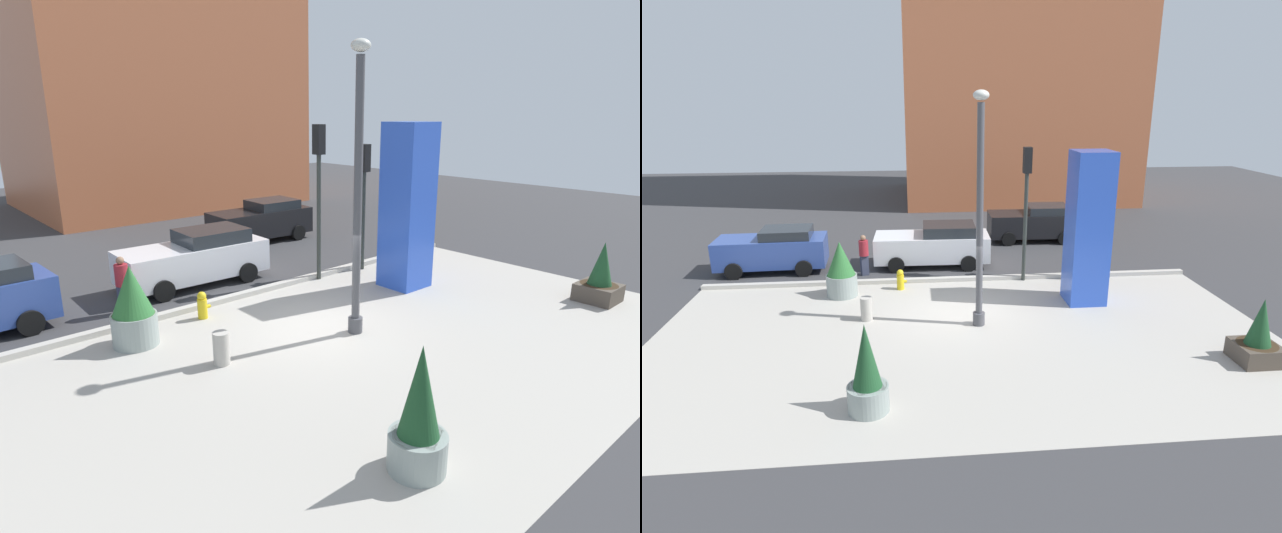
# 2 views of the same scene
# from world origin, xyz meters

# --- Properties ---
(ground_plane) EXTENTS (60.00, 60.00, 0.00)m
(ground_plane) POSITION_xyz_m (0.00, 4.00, 0.00)
(ground_plane) COLOR #38383A
(plaza_pavement) EXTENTS (18.00, 10.00, 0.02)m
(plaza_pavement) POSITION_xyz_m (0.00, -2.00, 0.00)
(plaza_pavement) COLOR #ADA89E
(plaza_pavement) RESTS_ON ground_plane
(curb_strip) EXTENTS (18.00, 0.24, 0.16)m
(curb_strip) POSITION_xyz_m (0.00, 3.12, 0.08)
(curb_strip) COLOR #B7B2A8
(curb_strip) RESTS_ON ground_plane
(lamp_post) EXTENTS (0.44, 0.44, 6.80)m
(lamp_post) POSITION_xyz_m (0.50, -0.90, 3.32)
(lamp_post) COLOR #4C4C51
(lamp_post) RESTS_ON ground_plane
(art_pillar_blue) EXTENTS (1.24, 1.24, 5.01)m
(art_pillar_blue) POSITION_xyz_m (4.26, 0.70, 2.51)
(art_pillar_blue) COLOR blue
(art_pillar_blue) RESTS_ON ground_plane
(potted_plant_curbside) EXTENTS (1.06, 1.06, 1.95)m
(potted_plant_curbside) POSITION_xyz_m (-3.90, 2.00, 0.92)
(potted_plant_curbside) COLOR gray
(potted_plant_curbside) RESTS_ON ground_plane
(potted_plant_near_right) EXTENTS (0.92, 0.92, 2.09)m
(potted_plant_near_right) POSITION_xyz_m (-2.52, -5.24, 0.87)
(potted_plant_near_right) COLOR gray
(potted_plant_near_right) RESTS_ON ground_plane
(potted_plant_mid_plaza) EXTENTS (1.08, 1.08, 1.76)m
(potted_plant_mid_plaza) POSITION_xyz_m (7.38, -3.94, 0.67)
(potted_plant_mid_plaza) COLOR #4C4238
(potted_plant_mid_plaza) RESTS_ON ground_plane
(fire_hydrant) EXTENTS (0.36, 0.26, 0.75)m
(fire_hydrant) POSITION_xyz_m (-1.90, 2.42, 0.37)
(fire_hydrant) COLOR gold
(fire_hydrant) RESTS_ON ground_plane
(concrete_bollard) EXTENTS (0.36, 0.36, 0.75)m
(concrete_bollard) POSITION_xyz_m (-2.91, -0.22, 0.38)
(concrete_bollard) COLOR #B2ADA3
(concrete_bollard) RESTS_ON ground_plane
(traffic_light_far_side) EXTENTS (0.28, 0.42, 4.27)m
(traffic_light_far_side) POSITION_xyz_m (4.56, 2.83, 2.91)
(traffic_light_far_side) COLOR #333833
(traffic_light_far_side) RESTS_ON ground_plane
(traffic_light_corner) EXTENTS (0.28, 0.42, 4.93)m
(traffic_light_corner) POSITION_xyz_m (2.68, 2.97, 3.30)
(traffic_light_corner) COLOR #333833
(traffic_light_corner) RESTS_ON ground_plane
(car_passing_lane) EXTENTS (4.22, 2.10, 1.72)m
(car_passing_lane) POSITION_xyz_m (-6.86, 5.08, 0.87)
(car_passing_lane) COLOR #2D4793
(car_passing_lane) RESTS_ON ground_plane
(car_curb_west) EXTENTS (4.30, 2.12, 1.69)m
(car_curb_west) POSITION_xyz_m (4.42, 8.63, 0.87)
(car_curb_west) COLOR black
(car_curb_west) RESTS_ON ground_plane
(car_curb_east) EXTENTS (4.64, 2.14, 1.71)m
(car_curb_east) POSITION_xyz_m (-0.54, 5.21, 0.86)
(car_curb_east) COLOR silver
(car_curb_east) RESTS_ON ground_plane
(pedestrian_on_sidewalk) EXTENTS (0.47, 0.47, 1.60)m
(pedestrian_on_sidewalk) POSITION_xyz_m (-3.29, 4.18, 0.88)
(pedestrian_on_sidewalk) COLOR #33384C
(pedestrian_on_sidewalk) RESTS_ON ground_plane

